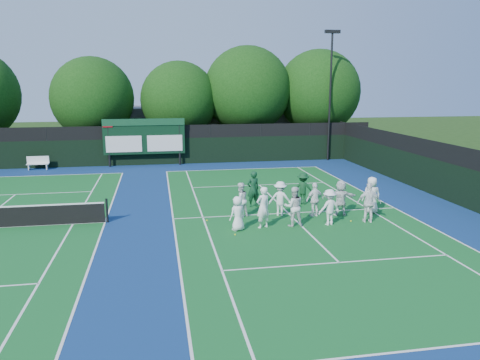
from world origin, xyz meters
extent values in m
plane|color=#1A360E|center=(0.00, 0.00, 0.00)|extent=(120.00, 120.00, 0.00)
cube|color=navy|center=(-6.00, 1.00, 0.00)|extent=(34.00, 32.00, 0.01)
cube|color=#125922|center=(0.00, 1.00, 0.01)|extent=(10.97, 23.77, 0.00)
cube|color=silver|center=(0.00, -10.88, 0.01)|extent=(10.97, 0.08, 0.00)
cube|color=silver|center=(0.00, 12.88, 0.01)|extent=(10.97, 0.08, 0.00)
cube|color=silver|center=(-5.49, 1.00, 0.01)|extent=(0.08, 23.77, 0.00)
cube|color=silver|center=(5.49, 1.00, 0.01)|extent=(0.08, 23.77, 0.00)
cube|color=silver|center=(-4.12, 1.00, 0.01)|extent=(0.08, 23.77, 0.00)
cube|color=silver|center=(4.12, 1.00, 0.01)|extent=(0.08, 23.77, 0.00)
cube|color=silver|center=(0.00, -5.40, 0.01)|extent=(8.23, 0.08, 0.00)
cube|color=silver|center=(0.00, 7.40, 0.01)|extent=(8.23, 0.08, 0.00)
cube|color=silver|center=(0.00, 1.00, 0.01)|extent=(0.08, 12.80, 0.00)
cube|color=silver|center=(-14.00, 12.88, 0.01)|extent=(10.97, 0.08, 0.00)
cube|color=silver|center=(-8.52, 1.00, 0.01)|extent=(0.08, 23.77, 0.00)
cube|color=silver|center=(-9.88, 1.00, 0.01)|extent=(0.08, 23.77, 0.00)
cube|color=silver|center=(-14.00, 7.40, 0.01)|extent=(8.23, 0.08, 0.00)
cube|color=black|center=(-6.00, 16.00, 1.00)|extent=(34.00, 0.08, 2.00)
cube|color=black|center=(-6.00, 16.00, 2.50)|extent=(34.00, 0.05, 1.00)
cube|color=black|center=(9.00, 1.00, 1.00)|extent=(0.08, 32.00, 2.00)
cube|color=black|center=(9.00, 1.00, 2.50)|extent=(0.05, 32.00, 1.00)
cylinder|color=black|center=(-9.60, 15.60, 1.75)|extent=(0.16, 0.16, 3.50)
cylinder|color=black|center=(-4.40, 15.60, 1.75)|extent=(0.16, 0.16, 3.50)
cube|color=black|center=(-7.00, 15.60, 2.20)|extent=(6.00, 0.15, 2.60)
cube|color=#124124|center=(-7.00, 15.50, 3.30)|extent=(6.00, 0.05, 0.50)
cube|color=silver|center=(-8.50, 15.50, 1.70)|extent=(2.60, 0.04, 1.20)
cube|color=silver|center=(-5.50, 15.50, 1.70)|extent=(2.60, 0.04, 1.20)
cube|color=maroon|center=(-9.60, 15.50, 3.20)|extent=(0.70, 0.04, 0.50)
cube|color=#5E5D63|center=(-2.00, 24.00, 2.00)|extent=(18.00, 6.00, 4.00)
cylinder|color=black|center=(7.50, 15.70, 5.00)|extent=(0.16, 0.16, 10.00)
cube|color=black|center=(7.50, 15.70, 10.00)|extent=(1.20, 0.30, 0.25)
cylinder|color=black|center=(-8.40, 1.00, 0.55)|extent=(0.10, 0.10, 1.10)
cube|color=white|center=(-14.58, 15.30, 0.43)|extent=(1.53, 0.43, 0.06)
cube|color=white|center=(-14.58, 15.45, 0.71)|extent=(1.53, 0.08, 0.51)
cube|color=white|center=(-15.20, 15.30, 0.20)|extent=(0.07, 0.36, 0.41)
cube|color=white|center=(-13.97, 15.30, 0.20)|extent=(0.07, 0.36, 0.41)
cylinder|color=black|center=(-11.03, 19.50, 1.25)|extent=(0.44, 0.44, 2.50)
sphere|color=#0E340B|center=(-11.03, 19.50, 4.95)|extent=(6.54, 6.54, 6.54)
sphere|color=#0E340B|center=(-10.43, 19.80, 4.30)|extent=(4.57, 4.57, 4.57)
cylinder|color=black|center=(-4.15, 19.50, 1.21)|extent=(0.44, 0.44, 2.41)
sphere|color=#0E340B|center=(-4.15, 19.50, 4.78)|extent=(6.32, 6.32, 6.32)
sphere|color=#0E340B|center=(-3.55, 19.80, 4.15)|extent=(4.42, 4.42, 4.42)
cylinder|color=black|center=(1.59, 19.50, 1.41)|extent=(0.44, 0.44, 2.83)
sphere|color=#0E340B|center=(1.59, 19.50, 5.57)|extent=(7.31, 7.31, 7.31)
sphere|color=#0E340B|center=(2.19, 19.80, 4.84)|extent=(5.12, 5.12, 5.12)
cylinder|color=black|center=(7.87, 19.50, 1.35)|extent=(0.44, 0.44, 2.71)
sphere|color=#0E340B|center=(7.87, 19.50, 5.41)|extent=(7.19, 7.19, 7.19)
sphere|color=#0E340B|center=(8.47, 19.80, 4.69)|extent=(5.04, 5.04, 5.04)
sphere|color=yellow|center=(-3.07, -1.81, 0.03)|extent=(0.07, 0.07, 0.07)
sphere|color=yellow|center=(0.74, 3.74, 0.03)|extent=(0.07, 0.07, 0.07)
sphere|color=yellow|center=(2.01, 0.43, 0.03)|extent=(0.07, 0.07, 0.07)
sphere|color=yellow|center=(-3.99, 0.41, 0.03)|extent=(0.07, 0.07, 0.07)
sphere|color=yellow|center=(-1.12, 2.34, 0.03)|extent=(0.07, 0.07, 0.07)
sphere|color=yellow|center=(2.40, -0.84, 0.03)|extent=(0.07, 0.07, 0.07)
imported|color=white|center=(-2.85, -1.19, 0.74)|extent=(0.86, 0.74, 1.49)
imported|color=white|center=(-1.72, -1.02, 0.91)|extent=(0.78, 0.66, 1.82)
imported|color=silver|center=(-0.35, -0.99, 0.88)|extent=(0.90, 0.73, 1.76)
imported|color=white|center=(1.24, -1.10, 0.80)|extent=(1.15, 0.83, 1.61)
imported|color=white|center=(3.13, -1.03, 0.90)|extent=(1.13, 0.67, 1.80)
imported|color=white|center=(-2.38, 0.80, 0.82)|extent=(0.98, 0.89, 1.64)
imported|color=white|center=(-0.50, 0.70, 0.82)|extent=(1.20, 0.92, 1.64)
imported|color=white|center=(1.07, 0.31, 0.80)|extent=(1.01, 0.64, 1.61)
imported|color=white|center=(2.31, 0.26, 0.85)|extent=(1.62, 0.67, 1.70)
imported|color=white|center=(3.93, 0.39, 0.88)|extent=(0.91, 0.64, 1.76)
imported|color=#0F3920|center=(-1.43, 2.48, 0.92)|extent=(0.75, 0.59, 1.83)
imported|color=#103A1C|center=(1.20, 2.56, 0.82)|extent=(1.20, 0.92, 1.64)
camera|label=1|loc=(-6.10, -19.88, 6.13)|focal=35.00mm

